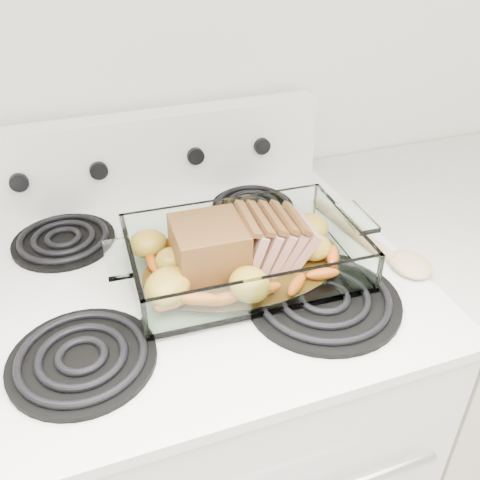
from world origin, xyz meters
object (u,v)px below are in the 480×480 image
object	(u,v)px
electric_range	(196,433)
baking_dish	(244,260)
counter_right	(443,362)
pork_roast	(231,247)

from	to	relation	value
electric_range	baking_dish	world-z (taller)	electric_range
counter_right	baking_dish	world-z (taller)	baking_dish
counter_right	baking_dish	distance (m)	0.76
electric_range	baking_dish	xyz separation A→B (m)	(0.10, -0.04, 0.48)
counter_right	electric_range	bearing A→B (deg)	179.90
baking_dish	electric_range	bearing A→B (deg)	157.90
electric_range	counter_right	bearing A→B (deg)	-0.10
electric_range	pork_roast	bearing A→B (deg)	-30.99
counter_right	baking_dish	bearing A→B (deg)	-175.69
counter_right	pork_roast	bearing A→B (deg)	-175.85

